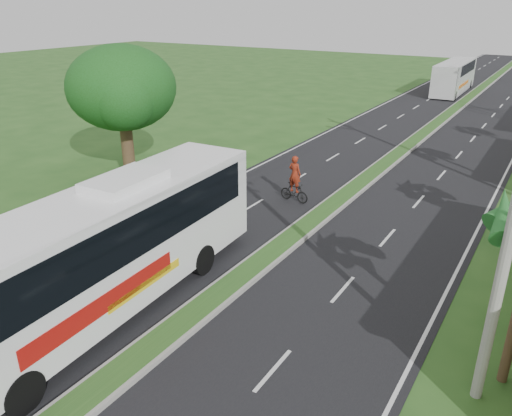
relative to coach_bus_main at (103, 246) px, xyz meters
The scene contains 9 objects.
ground 3.55m from the coach_bus_main, ahead, with size 180.00×180.00×0.00m, color #264F1D.
road_asphalt 20.61m from the coach_bus_main, 82.72° to the left, with size 14.00×160.00×0.02m, color black.
median_strip 20.60m from the coach_bus_main, 82.72° to the left, with size 1.20×160.00×0.18m.
lane_edge_left 20.86m from the coach_bus_main, 101.43° to the left, with size 0.12×160.00×0.01m, color silver.
lane_edge_right 22.46m from the coach_bus_main, 65.41° to the left, with size 0.12×160.00×0.01m, color silver.
shade_tree 14.29m from the coach_bus_main, 132.67° to the left, with size 6.30×6.00×7.54m.
coach_bus_main is the anchor object (origin of this frame).
coach_bus_far 51.01m from the coach_bus_main, 89.77° to the left, with size 2.78×11.78×3.42m.
motorcyclist 12.06m from the coach_bus_main, 87.15° to the left, with size 1.69×0.64×2.46m.
Camera 1 is at (8.99, -9.72, 9.58)m, focal length 35.00 mm.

